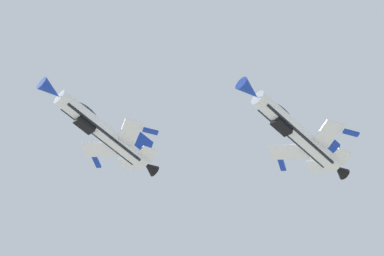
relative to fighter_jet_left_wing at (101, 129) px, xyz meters
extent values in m
cylinder|color=white|center=(0.04, 0.28, 0.00)|extent=(3.49, 12.12, 1.70)
cube|color=black|center=(-0.12, 0.30, -0.44)|extent=(2.99, 10.19, 0.88)
cone|color=#1938A8|center=(-1.03, -6.79, 0.00)|extent=(1.91, 2.61, 1.56)
cone|color=black|center=(1.06, 6.95, 0.00)|extent=(1.59, 1.79, 1.36)
ellipsoid|color=#192333|center=(-0.14, -2.36, 0.59)|extent=(1.88, 3.38, 1.41)
cube|color=black|center=(-0.56, -1.81, -0.76)|extent=(1.64, 2.37, 1.17)
cube|color=white|center=(2.69, 1.61, -0.99)|extent=(4.35, 3.92, 1.64)
cube|color=#1938A8|center=(4.81, 2.42, -1.71)|extent=(1.44, 1.64, 0.42)
cube|color=white|center=(-2.15, 2.35, 0.82)|extent=(4.41, 3.12, 1.64)
cube|color=#1938A8|center=(-3.93, 3.75, 1.55)|extent=(1.10, 1.71, 0.42)
cube|color=white|center=(2.22, 5.11, -0.53)|extent=(2.69, 2.54, 0.91)
cube|color=white|center=(-0.61, 5.54, 0.52)|extent=(2.45, 2.14, 0.91)
cube|color=#1938A8|center=(1.38, 4.93, 1.69)|extent=(1.47, 2.73, 2.51)
cylinder|color=white|center=(17.11, 11.00, -2.56)|extent=(3.49, 12.12, 1.70)
cube|color=black|center=(16.96, 11.02, -3.00)|extent=(2.99, 10.19, 0.87)
cone|color=#1938A8|center=(16.04, 3.93, -2.56)|extent=(1.91, 2.61, 1.56)
cone|color=black|center=(18.13, 17.67, -2.56)|extent=(1.59, 1.79, 1.36)
ellipsoid|color=#192333|center=(16.93, 8.36, -1.96)|extent=(1.87, 3.38, 1.41)
cube|color=black|center=(16.52, 8.91, -3.32)|extent=(1.64, 2.37, 1.16)
cube|color=white|center=(19.77, 12.33, -3.53)|extent=(4.36, 3.92, 1.62)
cube|color=#1938A8|center=(21.89, 13.14, -4.25)|extent=(1.44, 1.64, 0.42)
cube|color=white|center=(14.92, 13.07, -1.75)|extent=(4.42, 3.12, 1.62)
cube|color=#1938A8|center=(13.14, 14.47, -1.03)|extent=(1.10, 1.71, 0.42)
cube|color=white|center=(19.30, 15.83, -3.08)|extent=(2.69, 2.54, 0.90)
cube|color=white|center=(16.46, 16.26, -2.04)|extent=(2.46, 2.14, 0.90)
cube|color=#1938A8|center=(18.45, 15.65, -0.86)|extent=(1.45, 2.73, 2.51)
camera|label=1|loc=(38.00, -35.35, -75.65)|focal=81.34mm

